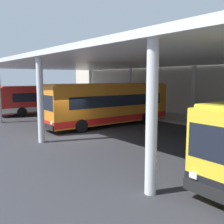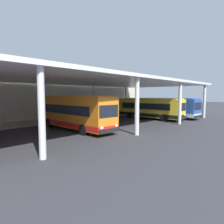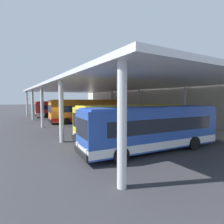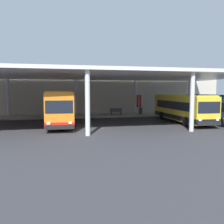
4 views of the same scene
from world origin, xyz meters
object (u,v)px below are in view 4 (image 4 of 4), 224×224
(trash_bin, at_px, (141,111))
(banner_sign, at_px, (139,102))
(bus_middle_bay, at_px, (182,108))
(bus_far_bay, at_px, (215,108))
(bus_second_bay, at_px, (62,107))
(bench_waiting, at_px, (116,111))

(trash_bin, xyz_separation_m, banner_sign, (-0.50, -0.57, 1.30))
(bus_middle_bay, xyz_separation_m, bus_far_bay, (3.58, -0.98, 0.00))
(bus_middle_bay, bearing_deg, banner_sign, 109.08)
(bus_middle_bay, xyz_separation_m, banner_sign, (-2.63, 7.61, 0.32))
(bus_second_bay, height_order, bus_middle_bay, bus_second_bay)
(bus_far_bay, relative_size, bench_waiting, 5.94)
(banner_sign, bearing_deg, bus_middle_bay, -70.92)
(bus_second_bay, relative_size, bus_middle_bay, 1.08)
(bus_far_bay, xyz_separation_m, trash_bin, (-5.71, 9.15, -0.98))
(banner_sign, bearing_deg, bus_second_bay, -149.50)
(bus_far_bay, relative_size, trash_bin, 10.91)
(trash_bin, bearing_deg, bus_far_bay, -58.04)
(banner_sign, bearing_deg, trash_bin, 48.75)
(bus_middle_bay, relative_size, bench_waiting, 5.88)
(bus_second_bay, bearing_deg, banner_sign, 30.50)
(bus_second_bay, height_order, bus_far_bay, bus_second_bay)
(bus_far_bay, bearing_deg, bus_middle_bay, 164.72)
(bench_waiting, bearing_deg, bus_middle_bay, -55.44)
(bus_second_bay, xyz_separation_m, bench_waiting, (7.74, 7.33, -1.18))
(bench_waiting, bearing_deg, bus_far_bay, -45.12)
(bus_far_bay, bearing_deg, banner_sign, 125.88)
(bus_second_bay, relative_size, bus_far_bay, 1.07)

